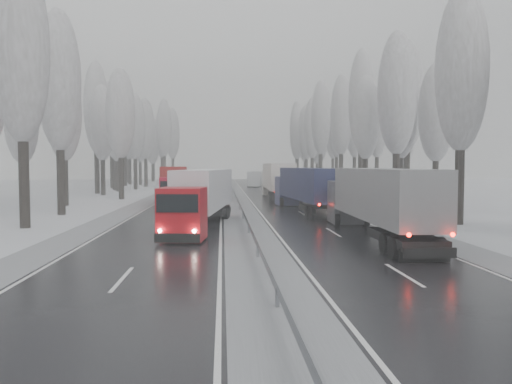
{
  "coord_description": "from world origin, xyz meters",
  "views": [
    {
      "loc": [
        -1.59,
        -18.27,
        4.18
      ],
      "look_at": [
        0.88,
        18.29,
        2.2
      ],
      "focal_mm": 35.0,
      "sensor_mm": 36.0,
      "label": 1
    }
  ],
  "objects": [
    {
      "name": "tree_16",
      "position": [
        15.04,
        15.67,
        10.67
      ],
      "size": [
        3.6,
        3.6,
        16.53
      ],
      "color": "black",
      "rests_on": "ground"
    },
    {
      "name": "box_truck_distant",
      "position": [
        4.65,
        78.25,
        1.53
      ],
      "size": [
        3.38,
        8.26,
        3.0
      ],
      "rotation": [
        0.0,
        0.0,
        -0.12
      ],
      "color": "silver",
      "rests_on": "ground"
    },
    {
      "name": "tree_34",
      "position": [
        15.73,
        96.32,
        11.37
      ],
      "size": [
        3.6,
        3.6,
        17.63
      ],
      "color": "black",
      "rests_on": "ground"
    },
    {
      "name": "tree_18",
      "position": [
        14.51,
        27.03,
        10.7
      ],
      "size": [
        3.6,
        3.6,
        16.58
      ],
      "color": "black",
      "rests_on": "ground"
    },
    {
      "name": "tree_20",
      "position": [
        17.9,
        35.17,
        10.14
      ],
      "size": [
        3.6,
        3.6,
        15.71
      ],
      "color": "black",
      "rests_on": "ground"
    },
    {
      "name": "tree_74",
      "position": [
        -15.07,
        99.33,
        12.67
      ],
      "size": [
        3.6,
        3.6,
        19.68
      ],
      "color": "black",
      "rests_on": "ground"
    },
    {
      "name": "tree_36",
      "position": [
        17.04,
        106.16,
        13.02
      ],
      "size": [
        3.6,
        3.6,
        20.23
      ],
      "color": "black",
      "rests_on": "ground"
    },
    {
      "name": "truck_cream_box",
      "position": [
        5.06,
        42.15,
        2.56
      ],
      "size": [
        3.0,
        17.15,
        4.38
      ],
      "rotation": [
        0.0,
        0.0,
        -0.02
      ],
      "color": "#AFA99B",
      "rests_on": "ground"
    },
    {
      "name": "median_slush",
      "position": [
        0.0,
        30.0,
        0.02
      ],
      "size": [
        3.0,
        200.0,
        0.04
      ],
      "primitive_type": "cube",
      "color": "gray",
      "rests_on": "ground"
    },
    {
      "name": "shoulder_right",
      "position": [
        10.2,
        30.0,
        0.02
      ],
      "size": [
        2.4,
        200.0,
        0.04
      ],
      "primitive_type": "cube",
      "color": "gray",
      "rests_on": "ground"
    },
    {
      "name": "tree_79",
      "position": [
        -20.33,
        119.31,
        11.01
      ],
      "size": [
        3.6,
        3.6,
        17.07
      ],
      "color": "black",
      "rests_on": "ground"
    },
    {
      "name": "tree_23",
      "position": [
        23.31,
        49.6,
        8.77
      ],
      "size": [
        3.6,
        3.6,
        13.55
      ],
      "color": "black",
      "rests_on": "ground"
    },
    {
      "name": "tree_58",
      "position": [
        -15.13,
        24.57,
        11.1
      ],
      "size": [
        3.6,
        3.6,
        17.21
      ],
      "color": "black",
      "rests_on": "ground"
    },
    {
      "name": "shoulder_left",
      "position": [
        -10.2,
        30.0,
        0.02
      ],
      "size": [
        2.4,
        200.0,
        0.04
      ],
      "primitive_type": "cube",
      "color": "gray",
      "rests_on": "ground"
    },
    {
      "name": "tree_22",
      "position": [
        17.02,
        45.6,
        10.24
      ],
      "size": [
        3.6,
        3.6,
        15.86
      ],
      "color": "black",
      "rests_on": "ground"
    },
    {
      "name": "tree_29",
      "position": [
        23.71,
        75.95,
        11.67
      ],
      "size": [
        3.6,
        3.6,
        18.11
      ],
      "color": "black",
      "rests_on": "ground"
    },
    {
      "name": "tree_75",
      "position": [
        -24.2,
        103.33,
        11.99
      ],
      "size": [
        3.6,
        3.6,
        18.6
      ],
      "color": "black",
      "rests_on": "ground"
    },
    {
      "name": "truck_blue_box",
      "position": [
        5.72,
        25.41,
        2.29
      ],
      "size": [
        3.7,
        15.41,
        3.92
      ],
      "rotation": [
        0.0,
        0.0,
        0.09
      ],
      "color": "navy",
      "rests_on": "ground"
    },
    {
      "name": "tree_64",
      "position": [
        -18.26,
        52.71,
        9.96
      ],
      "size": [
        3.6,
        3.6,
        15.42
      ],
      "color": "black",
      "rests_on": "ground"
    },
    {
      "name": "tree_72",
      "position": [
        -18.93,
        88.54,
        9.76
      ],
      "size": [
        3.6,
        3.6,
        15.11
      ],
      "color": "black",
      "rests_on": "ground"
    },
    {
      "name": "tree_56",
      "position": [
        -14.71,
        15.7,
        11.68
      ],
      "size": [
        3.6,
        3.6,
        18.12
      ],
      "color": "black",
      "rests_on": "ground"
    },
    {
      "name": "tree_33",
      "position": [
        19.77,
        93.21,
        9.26
      ],
      "size": [
        3.6,
        3.6,
        14.33
      ],
      "color": "black",
      "rests_on": "ground"
    },
    {
      "name": "carriageway_right",
      "position": [
        5.25,
        30.0,
        0.01
      ],
      "size": [
        7.5,
        200.0,
        0.03
      ],
      "primitive_type": "cube",
      "color": "black",
      "rests_on": "ground"
    },
    {
      "name": "tree_73",
      "position": [
        -21.82,
        92.54,
        11.11
      ],
      "size": [
        3.6,
        3.6,
        17.22
      ],
      "color": "black",
      "rests_on": "ground"
    },
    {
      "name": "tree_21",
      "position": [
        20.12,
        39.17,
        12.0
      ],
      "size": [
        3.6,
        3.6,
        18.62
      ],
      "color": "black",
      "rests_on": "ground"
    },
    {
      "name": "tree_37",
      "position": [
        24.02,
        110.16,
        10.56
      ],
      "size": [
        3.6,
        3.6,
        16.37
      ],
      "color": "black",
      "rests_on": "ground"
    },
    {
      "name": "tree_28",
      "position": [
        16.34,
        71.95,
        12.64
      ],
      "size": [
        3.6,
        3.6,
        19.62
      ],
      "color": "black",
      "rests_on": "ground"
    },
    {
      "name": "tree_61",
      "position": [
        -23.52,
        38.2,
        9.02
      ],
      "size": [
        3.6,
        3.6,
        13.95
      ],
      "color": "black",
      "rests_on": "ground"
    },
    {
      "name": "tree_32",
      "position": [
        16.63,
        89.21,
        11.18
      ],
      "size": [
        3.6,
        3.6,
        17.33
      ],
      "color": "black",
      "rests_on": "ground"
    },
    {
      "name": "carriageway_left",
      "position": [
        -5.25,
        30.0,
        0.01
      ],
      "size": [
        7.5,
        200.0,
        0.03
      ],
      "primitive_type": "cube",
      "color": "black",
      "rests_on": "ground"
    },
    {
      "name": "tree_78",
      "position": [
        -17.56,
        115.31,
        12.59
      ],
      "size": [
        3.6,
        3.6,
        19.55
      ],
      "color": "black",
      "rests_on": "ground"
    },
    {
      "name": "tree_67",
      "position": [
        -19.54,
        66.35,
        11.03
      ],
      "size": [
        3.6,
        3.6,
        17.09
      ],
      "color": "black",
      "rests_on": "ground"
    },
    {
      "name": "tree_25",
      "position": [
        24.81,
        55.02,
        12.52
      ],
      "size": [
        3.6,
        3.6,
        19.44
      ],
      "color": "black",
      "rests_on": "ground"
    },
    {
      "name": "tree_69",
      "position": [
        -21.42,
        73.11,
        12.46
      ],
      "size": [
        3.6,
        3.6,
        19.35
      ],
      "color": "black",
      "rests_on": "ground"
    },
    {
      "name": "tree_65",
      "position": [
        -20.05,
        56.71,
        12.55
      ],
      "size": [
        3.6,
        3.6,
        19.48
      ],
      "color": "black",
      "rests_on": "ground"
    },
    {
      "name": "tree_30",
      "position": [
        16.56,
        81.7,
        11.52
      ],
      "size": [
        3.6,
        3.6,
        17.86
      ],
      "color": "black",
      "rests_on": "ground"
    },
    {
      "name": "tree_62",
      "position": [
        -13.94,
        43.73,
        10.36
      ],
      "size": [
        3.6,
        3.6,
        16.04
      ],
      "color": "black",
      "rests_on": "ground"
    },
    {
      "name": "median_guardrail",
      "position": [
        0.0,
        29.99,
        0.6
      ],
      "size": [
        0.12,
        200.0,
        0.76
      ],
      "color": "slate",
      "rests_on": "ground"
    },
    {
      "name": "truck_grey_tarp",
      "position": [
        7.1,
        9.33,
        2.33
      ],
      "size": [
        2.67,
        15.59,
        3.99
      ],
      "rotation": [
        0.0,
        0.0,
        -0.01
      ],
      "color": "#47484C",
      "rests_on": "ground"
    },
    {
      "name": "tree_26",
      "position": [
        17.56,
        61.27,
        12.1
      ],
      "size": [
        3.6,
        3.6,
        18.78
      ],
      "color": "black",
      "rests_on": "ground"
    },
    {
      "name": "tree_27",
      "position": [
        24.72,
        65.27,
        11.36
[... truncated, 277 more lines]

